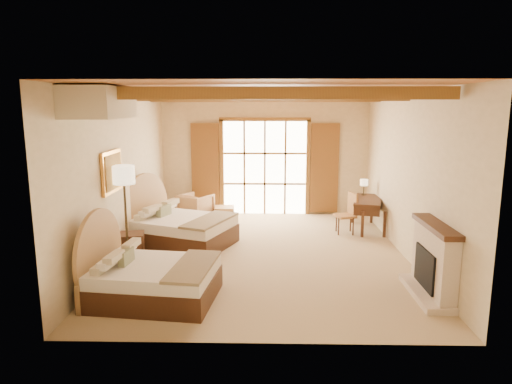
{
  "coord_description": "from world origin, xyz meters",
  "views": [
    {
      "loc": [
        0.03,
        -8.72,
        2.91
      ],
      "look_at": [
        -0.16,
        0.2,
        1.21
      ],
      "focal_mm": 32.0,
      "sensor_mm": 36.0,
      "label": 1
    }
  ],
  "objects_px": {
    "armchair": "(195,207)",
    "desk": "(367,213)",
    "bed_near": "(145,276)",
    "nightstand": "(132,247)",
    "bed_far": "(176,227)"
  },
  "relations": [
    {
      "from": "bed_near",
      "to": "armchair",
      "type": "relative_size",
      "value": 2.63
    },
    {
      "from": "armchair",
      "to": "desk",
      "type": "xyz_separation_m",
      "value": [
        4.23,
        -0.83,
        0.06
      ]
    },
    {
      "from": "nightstand",
      "to": "armchair",
      "type": "relative_size",
      "value": 0.72
    },
    {
      "from": "armchair",
      "to": "desk",
      "type": "relative_size",
      "value": 0.51
    },
    {
      "from": "desk",
      "to": "bed_far",
      "type": "bearing_deg",
      "value": -148.52
    },
    {
      "from": "nightstand",
      "to": "desk",
      "type": "xyz_separation_m",
      "value": [
        4.95,
        2.37,
        0.13
      ]
    },
    {
      "from": "bed_near",
      "to": "nightstand",
      "type": "xyz_separation_m",
      "value": [
        -0.71,
        1.71,
        -0.09
      ]
    },
    {
      "from": "bed_near",
      "to": "nightstand",
      "type": "distance_m",
      "value": 1.85
    },
    {
      "from": "armchair",
      "to": "nightstand",
      "type": "bearing_deg",
      "value": 107.79
    },
    {
      "from": "bed_near",
      "to": "bed_far",
      "type": "distance_m",
      "value": 2.77
    },
    {
      "from": "bed_near",
      "to": "armchair",
      "type": "xyz_separation_m",
      "value": [
        0.01,
        4.91,
        -0.02
      ]
    },
    {
      "from": "nightstand",
      "to": "desk",
      "type": "relative_size",
      "value": 0.37
    },
    {
      "from": "bed_near",
      "to": "desk",
      "type": "xyz_separation_m",
      "value": [
        4.24,
        4.08,
        0.04
      ]
    },
    {
      "from": "desk",
      "to": "armchair",
      "type": "bearing_deg",
      "value": -176.47
    },
    {
      "from": "bed_near",
      "to": "nightstand",
      "type": "height_order",
      "value": "bed_near"
    }
  ]
}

